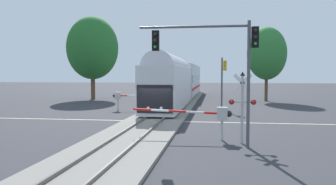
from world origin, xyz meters
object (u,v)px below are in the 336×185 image
(pine_left_background, at_px, (93,48))
(traffic_signal_far_side, at_px, (223,75))
(oak_far_right, at_px, (267,54))
(crossing_gate_near, at_px, (212,114))
(commuter_train, at_px, (181,80))
(crossing_gate_far, at_px, (123,96))
(crossing_signal_mast, at_px, (242,100))
(traffic_signal_near_right, at_px, (217,52))

(pine_left_background, bearing_deg, traffic_signal_far_side, -34.07)
(oak_far_right, bearing_deg, crossing_gate_near, -103.75)
(pine_left_background, xyz_separation_m, oak_far_right, (23.65, -0.21, -0.97))
(commuter_train, distance_m, traffic_signal_far_side, 11.46)
(oak_far_right, bearing_deg, traffic_signal_far_side, -116.00)
(traffic_signal_far_side, distance_m, oak_far_right, 13.49)
(crossing_gate_far, distance_m, traffic_signal_far_side, 10.02)
(crossing_gate_near, relative_size, crossing_signal_mast, 1.47)
(crossing_signal_mast, bearing_deg, traffic_signal_near_right, -142.72)
(crossing_gate_far, height_order, traffic_signal_near_right, traffic_signal_near_right)
(crossing_signal_mast, distance_m, pine_left_background, 34.27)
(traffic_signal_far_side, bearing_deg, crossing_signal_mast, -87.79)
(commuter_train, relative_size, crossing_gate_near, 7.52)
(crossing_gate_near, distance_m, oak_far_right, 28.68)
(commuter_train, height_order, crossing_gate_far, commuter_train)
(pine_left_background, relative_size, oak_far_right, 1.20)
(crossing_gate_far, relative_size, pine_left_background, 0.47)
(crossing_gate_near, relative_size, oak_far_right, 0.56)
(crossing_signal_mast, xyz_separation_m, oak_far_right, (5.16, 28.21, 3.95))
(commuter_train, relative_size, oak_far_right, 4.24)
(crossing_gate_far, distance_m, oak_far_right, 21.16)
(traffic_signal_far_side, xyz_separation_m, pine_left_background, (-17.87, 12.08, 3.70))
(pine_left_background, bearing_deg, crossing_gate_near, -58.53)
(pine_left_background, bearing_deg, crossing_signal_mast, -56.94)
(crossing_signal_mast, distance_m, traffic_signal_near_right, 2.93)
(crossing_gate_far, height_order, oak_far_right, oak_far_right)
(traffic_signal_far_side, relative_size, oak_far_right, 0.54)
(pine_left_background, bearing_deg, oak_far_right, -0.52)
(crossing_gate_near, height_order, pine_left_background, pine_left_background)
(traffic_signal_near_right, bearing_deg, traffic_signal_far_side, 87.70)
(traffic_signal_far_side, height_order, pine_left_background, pine_left_background)
(commuter_train, height_order, traffic_signal_far_side, commuter_train)
(crossing_signal_mast, relative_size, crossing_gate_far, 0.68)
(commuter_train, bearing_deg, pine_left_background, 171.26)
(crossing_gate_far, distance_m, pine_left_background, 17.14)
(crossing_gate_far, xyz_separation_m, traffic_signal_far_side, (9.64, 1.79, 2.09))
(traffic_signal_far_side, bearing_deg, crossing_gate_far, -169.48)
(commuter_train, relative_size, crossing_signal_mast, 11.04)
(crossing_gate_near, distance_m, traffic_signal_near_right, 3.72)
(crossing_gate_far, bearing_deg, traffic_signal_near_right, -60.12)
(crossing_gate_near, distance_m, traffic_signal_far_side, 15.76)
(commuter_train, distance_m, oak_far_right, 11.72)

